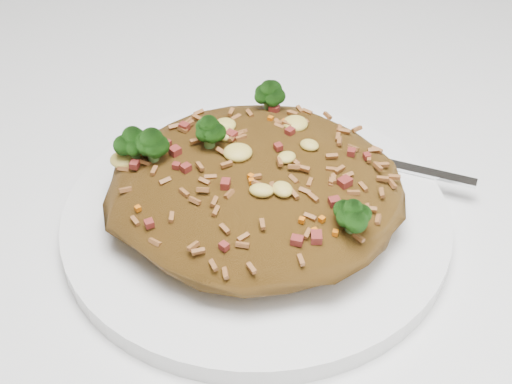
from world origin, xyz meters
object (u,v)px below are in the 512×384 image
dining_table (124,284)px  fork (372,160)px  fried_rice (255,178)px  plate (256,217)px

dining_table → fork: fork is taller
dining_table → fried_rice: fried_rice is taller
fork → fried_rice: bearing=-127.9°
plate → fried_rice: (-0.00, 0.00, 0.03)m
plate → fried_rice: bearing=150.6°
dining_table → fried_rice: size_ratio=6.32×
plate → fork: (0.08, 0.06, 0.01)m
dining_table → fried_rice: 0.17m
plate → fork: bearing=35.6°
plate → fried_rice: fried_rice is taller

